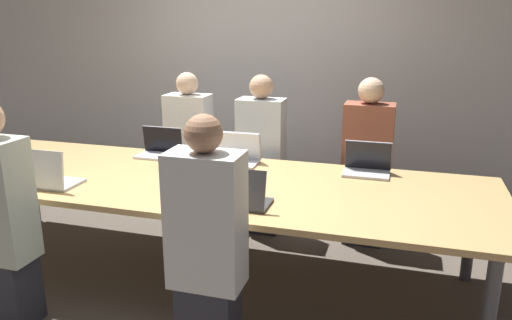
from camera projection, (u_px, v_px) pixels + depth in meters
The scene contains 14 objects.
ground_plane at pixel (203, 274), 3.77m from camera, with size 24.00×24.00×0.00m, color brown.
curtain_wall at pixel (265, 66), 4.99m from camera, with size 12.00×0.06×2.80m.
conference_table at pixel (200, 186), 3.58m from camera, with size 4.15×1.32×0.75m.
laptop_far_center at pixel (237, 154), 3.95m from camera, with size 0.35×0.24×0.24m.
person_far_center at pixel (261, 158), 4.37m from camera, with size 0.40×0.24×1.41m.
laptop_far_midleft at pixel (161, 148), 4.15m from camera, with size 0.35×0.23×0.24m.
person_far_midleft at pixel (190, 151), 4.60m from camera, with size 0.40×0.24×1.40m.
laptop_near_left at pixel (47, 176), 3.38m from camera, with size 0.37×0.27×0.28m.
laptop_far_right at pixel (367, 164), 3.68m from camera, with size 0.34×0.23×0.24m.
person_far_right at pixel (366, 165), 4.14m from camera, with size 0.40×0.24×1.41m.
laptop_near_midright at pixel (242, 196), 3.02m from camera, with size 0.32×0.25×0.25m.
person_near_midright at pixel (207, 246), 2.69m from camera, with size 0.40×0.24×1.40m.
stapler at pixel (186, 179), 3.49m from camera, with size 0.08×0.16×0.05m.
notebook at pixel (240, 186), 3.39m from camera, with size 0.25×0.21×0.02m.
Camera 1 is at (1.36, -3.13, 1.87)m, focal length 35.00 mm.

